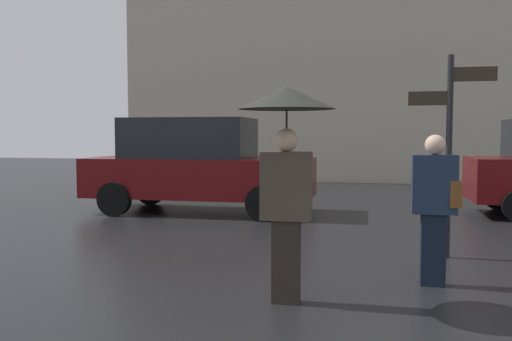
{
  "coord_description": "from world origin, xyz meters",
  "views": [
    {
      "loc": [
        -1.28,
        -2.02,
        1.62
      ],
      "look_at": [
        -2.66,
        4.55,
        1.16
      ],
      "focal_mm": 37.93,
      "sensor_mm": 36.0,
      "label": 1
    }
  ],
  "objects_px": {
    "pedestrian_with_bag": "(435,201)",
    "street_signpost": "(450,135)",
    "pedestrian_with_umbrella": "(287,140)",
    "parked_car_right": "(197,165)"
  },
  "relations": [
    {
      "from": "pedestrian_with_bag",
      "to": "parked_car_right",
      "type": "bearing_deg",
      "value": -89.37
    },
    {
      "from": "pedestrian_with_umbrella",
      "to": "parked_car_right",
      "type": "bearing_deg",
      "value": -98.2
    },
    {
      "from": "pedestrian_with_umbrella",
      "to": "parked_car_right",
      "type": "height_order",
      "value": "pedestrian_with_umbrella"
    },
    {
      "from": "pedestrian_with_bag",
      "to": "street_signpost",
      "type": "bearing_deg",
      "value": -144.07
    },
    {
      "from": "pedestrian_with_bag",
      "to": "street_signpost",
      "type": "distance_m",
      "value": 1.58
    },
    {
      "from": "pedestrian_with_umbrella",
      "to": "street_signpost",
      "type": "distance_m",
      "value": 2.9
    },
    {
      "from": "pedestrian_with_bag",
      "to": "parked_car_right",
      "type": "distance_m",
      "value": 6.26
    },
    {
      "from": "pedestrian_with_umbrella",
      "to": "street_signpost",
      "type": "bearing_deg",
      "value": -161.97
    },
    {
      "from": "pedestrian_with_bag",
      "to": "street_signpost",
      "type": "height_order",
      "value": "street_signpost"
    },
    {
      "from": "pedestrian_with_umbrella",
      "to": "pedestrian_with_bag",
      "type": "distance_m",
      "value": 1.84
    }
  ]
}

